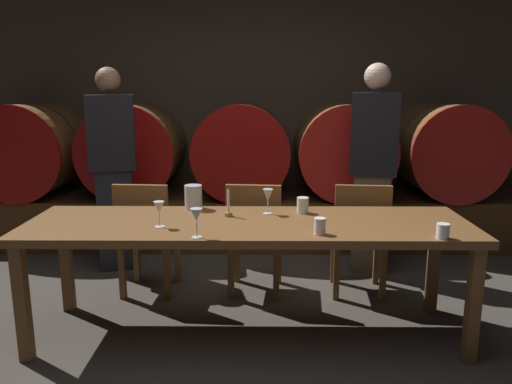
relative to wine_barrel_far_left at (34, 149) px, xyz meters
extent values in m
plane|color=#3F3A33|center=(2.06, -2.23, -0.95)|extent=(8.90, 8.90, 0.00)
cube|color=#473A2D|center=(2.06, 0.55, 0.52)|extent=(6.85, 0.24, 2.94)
cube|color=#4C2D16|center=(2.06, 0.00, -0.70)|extent=(6.16, 0.90, 0.50)
cylinder|color=brown|center=(0.00, 0.00, 0.00)|extent=(0.91, 0.89, 0.91)
cylinder|color=maroon|center=(0.00, -0.46, 0.00)|extent=(0.92, 0.03, 0.92)
cylinder|color=maroon|center=(0.00, 0.46, 0.00)|extent=(0.92, 0.03, 0.92)
cylinder|color=#2D2D33|center=(0.00, 0.00, 0.00)|extent=(0.91, 0.04, 0.91)
cylinder|color=brown|center=(1.03, 0.00, 0.00)|extent=(0.91, 0.89, 0.91)
cylinder|color=maroon|center=(1.03, -0.46, 0.00)|extent=(0.92, 0.03, 0.92)
cylinder|color=maroon|center=(1.03, 0.46, 0.00)|extent=(0.92, 0.03, 0.92)
cylinder|color=#2D2D33|center=(1.03, 0.00, 0.00)|extent=(0.91, 0.04, 0.91)
cylinder|color=brown|center=(2.09, 0.00, 0.00)|extent=(0.91, 0.89, 0.91)
cylinder|color=maroon|center=(2.09, -0.46, 0.00)|extent=(0.92, 0.03, 0.92)
cylinder|color=maroon|center=(2.09, 0.46, 0.00)|extent=(0.92, 0.03, 0.92)
cylinder|color=#2D2D33|center=(2.09, 0.00, 0.00)|extent=(0.91, 0.04, 0.91)
cylinder|color=brown|center=(3.09, 0.00, 0.00)|extent=(0.91, 0.89, 0.91)
cylinder|color=#B21C16|center=(3.09, -0.46, 0.00)|extent=(0.92, 0.03, 0.92)
cylinder|color=#B21C16|center=(3.09, 0.46, 0.00)|extent=(0.92, 0.03, 0.92)
cylinder|color=#2D2D33|center=(3.09, 0.00, 0.00)|extent=(0.91, 0.04, 0.91)
cylinder|color=brown|center=(4.10, 0.00, 0.00)|extent=(0.91, 0.89, 0.91)
cylinder|color=#B21C16|center=(4.10, -0.46, 0.00)|extent=(0.92, 0.03, 0.92)
cylinder|color=#B21C16|center=(4.10, 0.46, 0.00)|extent=(0.92, 0.03, 0.92)
cylinder|color=#2D2D33|center=(4.10, 0.00, 0.00)|extent=(0.91, 0.04, 0.91)
cube|color=brown|center=(2.20, -1.97, -0.22)|extent=(2.73, 0.78, 0.05)
cube|color=brown|center=(0.91, -2.30, -0.60)|extent=(0.07, 0.07, 0.70)
cube|color=brown|center=(3.49, -2.30, -0.60)|extent=(0.07, 0.07, 0.70)
cube|color=brown|center=(0.91, -1.64, -0.60)|extent=(0.07, 0.07, 0.70)
cube|color=brown|center=(3.49, -1.64, -0.60)|extent=(0.07, 0.07, 0.70)
cube|color=brown|center=(1.42, -1.28, -0.51)|extent=(0.43, 0.43, 0.04)
cube|color=brown|center=(1.41, -1.46, -0.28)|extent=(0.40, 0.07, 0.42)
cube|color=brown|center=(1.61, -1.13, -0.74)|extent=(0.05, 0.05, 0.42)
cube|color=brown|center=(1.27, -1.10, -0.74)|extent=(0.05, 0.05, 0.42)
cube|color=brown|center=(1.58, -1.47, -0.74)|extent=(0.05, 0.05, 0.42)
cube|color=brown|center=(1.24, -1.44, -0.74)|extent=(0.05, 0.05, 0.42)
cube|color=brown|center=(2.24, -1.28, -0.51)|extent=(0.43, 0.43, 0.04)
cube|color=brown|center=(2.22, -1.46, -0.28)|extent=(0.40, 0.07, 0.42)
cube|color=brown|center=(2.42, -1.13, -0.74)|extent=(0.05, 0.05, 0.42)
cube|color=brown|center=(2.09, -1.10, -0.74)|extent=(0.05, 0.05, 0.42)
cube|color=brown|center=(2.40, -1.47, -0.74)|extent=(0.05, 0.05, 0.42)
cube|color=brown|center=(2.06, -1.44, -0.74)|extent=(0.05, 0.05, 0.42)
cube|color=brown|center=(3.03, -1.29, -0.51)|extent=(0.43, 0.43, 0.04)
cube|color=brown|center=(3.01, -1.47, -0.28)|extent=(0.40, 0.07, 0.42)
cube|color=brown|center=(3.21, -1.13, -0.74)|extent=(0.05, 0.05, 0.42)
cube|color=brown|center=(2.87, -1.11, -0.74)|extent=(0.05, 0.05, 0.42)
cube|color=brown|center=(3.18, -1.47, -0.74)|extent=(0.05, 0.05, 0.42)
cube|color=brown|center=(2.84, -1.44, -0.74)|extent=(0.05, 0.05, 0.42)
cube|color=black|center=(1.03, -0.79, -0.51)|extent=(0.34, 0.26, 0.88)
cube|color=black|center=(1.03, -0.79, 0.24)|extent=(0.42, 0.32, 0.62)
sphere|color=#8C664C|center=(1.03, -0.79, 0.67)|extent=(0.20, 0.20, 0.20)
cube|color=brown|center=(3.22, -0.83, -0.53)|extent=(0.34, 0.26, 0.85)
cube|color=black|center=(3.22, -0.83, 0.23)|extent=(0.42, 0.32, 0.67)
sphere|color=beige|center=(3.22, -0.83, 0.70)|extent=(0.21, 0.21, 0.21)
cylinder|color=olive|center=(2.07, -1.85, -0.18)|extent=(0.05, 0.05, 0.02)
cylinder|color=#EDE5CC|center=(2.07, -1.85, -0.10)|extent=(0.02, 0.02, 0.14)
cone|color=yellow|center=(2.07, -1.85, -0.02)|extent=(0.01, 0.01, 0.02)
cylinder|color=silver|center=(1.82, -1.65, -0.11)|extent=(0.12, 0.12, 0.16)
cylinder|color=white|center=(1.68, -2.10, -0.19)|extent=(0.06, 0.06, 0.00)
cylinder|color=white|center=(1.68, -2.10, -0.15)|extent=(0.01, 0.01, 0.08)
cone|color=white|center=(1.68, -2.10, -0.07)|extent=(0.06, 0.06, 0.07)
cylinder|color=silver|center=(1.92, -2.30, -0.19)|extent=(0.06, 0.06, 0.00)
cylinder|color=silver|center=(1.92, -2.30, -0.15)|extent=(0.01, 0.01, 0.09)
cone|color=silver|center=(1.92, -2.30, -0.07)|extent=(0.07, 0.07, 0.07)
cylinder|color=silver|center=(2.32, -1.78, -0.19)|extent=(0.06, 0.06, 0.00)
cylinder|color=silver|center=(2.32, -1.78, -0.15)|extent=(0.01, 0.01, 0.08)
cone|color=silver|center=(2.32, -1.78, -0.07)|extent=(0.07, 0.07, 0.08)
cylinder|color=white|center=(2.55, -1.76, -0.14)|extent=(0.08, 0.08, 0.10)
cylinder|color=white|center=(2.61, -2.23, -0.15)|extent=(0.07, 0.07, 0.09)
cylinder|color=white|center=(3.28, -2.31, -0.15)|extent=(0.07, 0.07, 0.08)
camera|label=1|loc=(2.27, -4.92, 0.63)|focal=34.75mm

